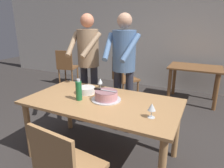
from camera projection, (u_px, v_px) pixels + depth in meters
The scene contains 14 objects.
ground_plane at pixel (103, 156), 2.52m from camera, with size 14.00×14.00×0.00m, color #383330.
back_wall at pixel (164, 32), 4.76m from camera, with size 10.00×0.12×2.70m, color silver.
main_dining_table at pixel (102, 108), 2.32m from camera, with size 1.75×0.93×0.75m.
cake_on_platter at pixel (106, 96), 2.29m from camera, with size 0.34×0.34×0.11m.
cake_knife at pixel (101, 90), 2.30m from camera, with size 0.27×0.03×0.02m.
plate_stack at pixel (86, 90), 2.51m from camera, with size 0.22×0.22×0.08m.
wine_glass_near at pixel (100, 81), 2.65m from camera, with size 0.08×0.08×0.14m.
wine_glass_far at pixel (152, 107), 1.86m from camera, with size 0.08×0.08×0.14m.
water_bottle at pixel (79, 90), 2.28m from camera, with size 0.07×0.07×0.25m.
person_cutting_cake at pixel (124, 62), 2.78m from camera, with size 0.47×0.56×1.72m.
person_standing_beside at pixel (88, 58), 3.06m from camera, with size 0.47×0.56×1.72m.
background_table at pixel (194, 75), 4.05m from camera, with size 1.00×0.70×0.74m.
background_chair_0 at pixel (67, 66), 5.24m from camera, with size 0.53×0.53×0.90m.
background_chair_1 at pixel (123, 77), 4.20m from camera, with size 0.61×0.61×0.90m.
Camera 1 is at (1.04, -1.86, 1.63)m, focal length 32.20 mm.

